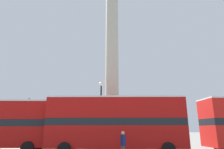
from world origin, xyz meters
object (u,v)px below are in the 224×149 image
at_px(bus_c, 116,122).
at_px(street_lamp, 101,110).
at_px(monument_column, 112,69).
at_px(pedestrian_near_lamp, 123,143).
at_px(equestrian_statue, 26,130).

bearing_deg(bus_c, street_lamp, 114.63).
distance_m(monument_column, street_lamp, 6.16).
bearing_deg(bus_c, monument_column, 93.54).
relative_size(monument_column, street_lamp, 3.92).
bearing_deg(pedestrian_near_lamp, monument_column, -18.03).
xyz_separation_m(monument_column, equestrian_statue, (-11.67, 5.16, -7.06)).
bearing_deg(bus_c, pedestrian_near_lamp, -81.83).
relative_size(bus_c, equestrian_statue, 1.78).
distance_m(bus_c, equestrian_statue, 16.59).
xyz_separation_m(monument_column, street_lamp, (-1.13, -3.16, -5.17)).
xyz_separation_m(bus_c, equestrian_statue, (-11.92, 11.53, -0.64)).
bearing_deg(monument_column, street_lamp, -109.73).
distance_m(street_lamp, pedestrian_near_lamp, 7.00).
xyz_separation_m(equestrian_statue, street_lamp, (10.53, -8.32, 1.90)).
height_order(monument_column, bus_c, monument_column).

